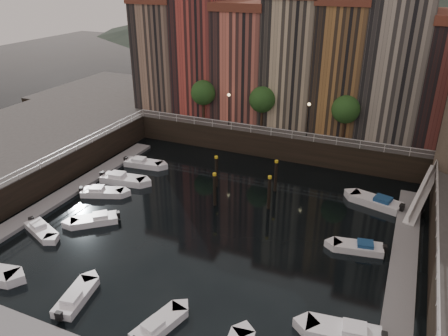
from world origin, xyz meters
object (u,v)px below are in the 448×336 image
at_px(gangway, 423,192).
at_px(boat_left_2, 102,192).
at_px(boat_left_1, 41,230).
at_px(mooring_pilings, 244,183).

bearing_deg(gangway, boat_left_2, -161.68).
bearing_deg(boat_left_1, mooring_pilings, 65.33).
distance_m(gangway, boat_left_2, 31.54).
bearing_deg(boat_left_2, gangway, -2.59).
bearing_deg(boat_left_1, boat_left_2, 108.42).
relative_size(gangway, mooring_pilings, 1.20).
bearing_deg(mooring_pilings, boat_left_2, -158.00).
height_order(mooring_pilings, boat_left_1, mooring_pilings).
xyz_separation_m(boat_left_1, boat_left_2, (0.44, 7.85, 0.03)).
bearing_deg(gangway, boat_left_1, -149.67).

